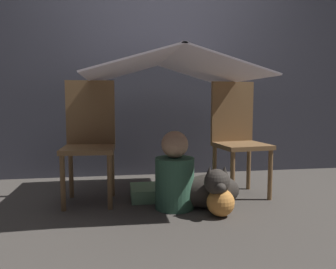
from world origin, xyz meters
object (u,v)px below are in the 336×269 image
Objects in this scene: chair_left at (90,137)px; person_front at (175,175)px; dog at (211,189)px; chair_right at (237,134)px.

person_front is at bearing -23.34° from chair_left.
chair_right is at bearing 48.53° from dog.
dog is (-0.34, -0.38, -0.36)m from chair_right.
chair_right is (1.22, -0.00, 0.00)m from chair_left.
chair_left is at bearing 172.72° from chair_right.
dog is at bearing -20.85° from chair_left.
dog is (0.88, -0.38, -0.36)m from chair_left.
chair_right is 0.72m from person_front.
person_front is at bearing 163.17° from dog.
chair_left is 2.11× the size of dog.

